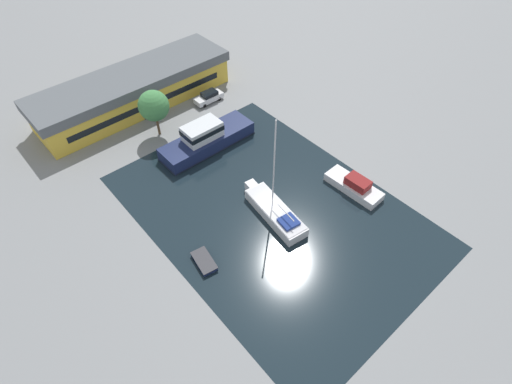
{
  "coord_description": "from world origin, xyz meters",
  "views": [
    {
      "loc": [
        -21.37,
        -21.8,
        35.29
      ],
      "look_at": [
        0.0,
        2.73,
        1.0
      ],
      "focal_mm": 28.0,
      "sensor_mm": 36.0,
      "label": 1
    }
  ],
  "objects_px": {
    "quay_tree_near_building": "(154,106)",
    "small_dinghy": "(204,261)",
    "sailboat_moored": "(274,211)",
    "parked_car": "(209,97)",
    "warehouse_building": "(134,90)",
    "cabin_boat": "(354,186)",
    "motor_cruiser": "(206,139)"
  },
  "relations": [
    {
      "from": "quay_tree_near_building",
      "to": "sailboat_moored",
      "type": "distance_m",
      "value": 22.15
    },
    {
      "from": "motor_cruiser",
      "to": "cabin_boat",
      "type": "distance_m",
      "value": 20.38
    },
    {
      "from": "parked_car",
      "to": "sailboat_moored",
      "type": "distance_m",
      "value": 24.97
    },
    {
      "from": "quay_tree_near_building",
      "to": "parked_car",
      "type": "distance_m",
      "value": 10.98
    },
    {
      "from": "warehouse_building",
      "to": "motor_cruiser",
      "type": "bearing_deg",
      "value": -83.08
    },
    {
      "from": "motor_cruiser",
      "to": "cabin_boat",
      "type": "height_order",
      "value": "motor_cruiser"
    },
    {
      "from": "quay_tree_near_building",
      "to": "cabin_boat",
      "type": "height_order",
      "value": "quay_tree_near_building"
    },
    {
      "from": "parked_car",
      "to": "small_dinghy",
      "type": "bearing_deg",
      "value": 142.47
    },
    {
      "from": "warehouse_building",
      "to": "small_dinghy",
      "type": "height_order",
      "value": "warehouse_building"
    },
    {
      "from": "parked_car",
      "to": "sailboat_moored",
      "type": "relative_size",
      "value": 0.35
    },
    {
      "from": "parked_car",
      "to": "motor_cruiser",
      "type": "height_order",
      "value": "motor_cruiser"
    },
    {
      "from": "sailboat_moored",
      "to": "small_dinghy",
      "type": "relative_size",
      "value": 3.82
    },
    {
      "from": "quay_tree_near_building",
      "to": "small_dinghy",
      "type": "height_order",
      "value": "quay_tree_near_building"
    },
    {
      "from": "parked_car",
      "to": "motor_cruiser",
      "type": "relative_size",
      "value": 0.34
    },
    {
      "from": "motor_cruiser",
      "to": "cabin_boat",
      "type": "bearing_deg",
      "value": -154.93
    },
    {
      "from": "parked_car",
      "to": "cabin_boat",
      "type": "bearing_deg",
      "value": -175.99
    },
    {
      "from": "warehouse_building",
      "to": "motor_cruiser",
      "type": "relative_size",
      "value": 2.25
    },
    {
      "from": "warehouse_building",
      "to": "small_dinghy",
      "type": "bearing_deg",
      "value": -107.9
    },
    {
      "from": "sailboat_moored",
      "to": "cabin_boat",
      "type": "xyz_separation_m",
      "value": [
        10.07,
        -3.4,
        -0.0
      ]
    },
    {
      "from": "quay_tree_near_building",
      "to": "motor_cruiser",
      "type": "distance_m",
      "value": 8.17
    },
    {
      "from": "quay_tree_near_building",
      "to": "cabin_boat",
      "type": "distance_m",
      "value": 28.12
    },
    {
      "from": "cabin_boat",
      "to": "parked_car",
      "type": "bearing_deg",
      "value": 91.76
    },
    {
      "from": "quay_tree_near_building",
      "to": "cabin_boat",
      "type": "xyz_separation_m",
      "value": [
        12.05,
        -25.1,
        -3.95
      ]
    },
    {
      "from": "warehouse_building",
      "to": "sailboat_moored",
      "type": "height_order",
      "value": "sailboat_moored"
    },
    {
      "from": "parked_car",
      "to": "motor_cruiser",
      "type": "bearing_deg",
      "value": 141.8
    },
    {
      "from": "quay_tree_near_building",
      "to": "cabin_boat",
      "type": "relative_size",
      "value": 0.93
    },
    {
      "from": "quay_tree_near_building",
      "to": "parked_car",
      "type": "height_order",
      "value": "quay_tree_near_building"
    },
    {
      "from": "quay_tree_near_building",
      "to": "parked_car",
      "type": "bearing_deg",
      "value": 10.71
    },
    {
      "from": "quay_tree_near_building",
      "to": "sailboat_moored",
      "type": "height_order",
      "value": "sailboat_moored"
    },
    {
      "from": "warehouse_building",
      "to": "cabin_boat",
      "type": "height_order",
      "value": "warehouse_building"
    },
    {
      "from": "warehouse_building",
      "to": "quay_tree_near_building",
      "type": "xyz_separation_m",
      "value": [
        -1.29,
        -8.51,
        2.08
      ]
    },
    {
      "from": "warehouse_building",
      "to": "motor_cruiser",
      "type": "height_order",
      "value": "warehouse_building"
    }
  ]
}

